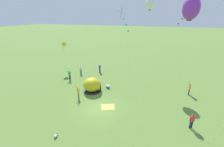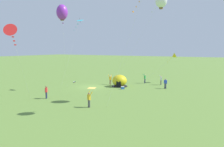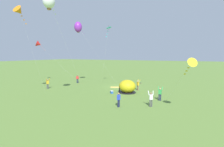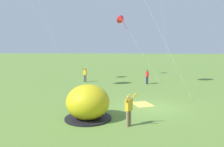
{
  "view_description": "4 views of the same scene",
  "coord_description": "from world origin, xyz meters",
  "px_view_note": "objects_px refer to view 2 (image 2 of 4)",
  "views": [
    {
      "loc": [
        6.5,
        -14.68,
        11.02
      ],
      "look_at": [
        -0.18,
        5.24,
        2.77
      ],
      "focal_mm": 24.0,
      "sensor_mm": 36.0,
      "label": 1
    },
    {
      "loc": [
        31.15,
        21.97,
        6.82
      ],
      "look_at": [
        2.71,
        5.71,
        3.01
      ],
      "focal_mm": 35.0,
      "sensor_mm": 36.0,
      "label": 2
    },
    {
      "loc": [
        -13.24,
        29.94,
        6.15
      ],
      "look_at": [
        1.66,
        0.2,
        2.53
      ],
      "focal_mm": 28.0,
      "sensor_mm": 36.0,
      "label": 3
    },
    {
      "loc": [
        -15.56,
        1.23,
        4.27
      ],
      "look_at": [
        2.32,
        3.1,
        2.15
      ],
      "focal_mm": 35.0,
      "sensor_mm": 36.0,
      "label": 4
    }
  ],
  "objects_px": {
    "kite_yellow": "(174,56)",
    "popup_tent": "(120,81)",
    "person_center_field": "(46,92)",
    "person_flying_kite": "(89,99)",
    "cooler_box": "(123,88)",
    "kite_purple": "(62,12)",
    "kite_red": "(11,32)",
    "person_arms_raised": "(161,80)",
    "kite_white": "(161,0)",
    "person_far_back": "(165,83)",
    "kite_cyan": "(79,23)",
    "toddler_crawling": "(75,82)",
    "person_strolling": "(145,78)",
    "person_watching_sky": "(110,79)"
  },
  "relations": [
    {
      "from": "kite_white",
      "to": "kite_purple",
      "type": "bearing_deg",
      "value": -68.31
    },
    {
      "from": "person_watching_sky",
      "to": "kite_yellow",
      "type": "height_order",
      "value": "kite_yellow"
    },
    {
      "from": "popup_tent",
      "to": "person_far_back",
      "type": "bearing_deg",
      "value": 104.43
    },
    {
      "from": "toddler_crawling",
      "to": "person_strolling",
      "type": "height_order",
      "value": "person_strolling"
    },
    {
      "from": "person_arms_raised",
      "to": "person_far_back",
      "type": "bearing_deg",
      "value": 28.36
    },
    {
      "from": "popup_tent",
      "to": "kite_red",
      "type": "distance_m",
      "value": 21.93
    },
    {
      "from": "toddler_crawling",
      "to": "kite_white",
      "type": "xyz_separation_m",
      "value": [
        6.06,
        19.08,
        12.56
      ]
    },
    {
      "from": "toddler_crawling",
      "to": "person_arms_raised",
      "type": "bearing_deg",
      "value": 111.31
    },
    {
      "from": "person_watching_sky",
      "to": "kite_red",
      "type": "distance_m",
      "value": 22.91
    },
    {
      "from": "kite_yellow",
      "to": "popup_tent",
      "type": "bearing_deg",
      "value": -36.75
    },
    {
      "from": "person_center_field",
      "to": "person_far_back",
      "type": "xyz_separation_m",
      "value": [
        -15.29,
        11.98,
        0.0
      ]
    },
    {
      "from": "person_arms_raised",
      "to": "kite_red",
      "type": "distance_m",
      "value": 27.82
    },
    {
      "from": "person_strolling",
      "to": "person_flying_kite",
      "type": "relative_size",
      "value": 1.0
    },
    {
      "from": "person_far_back",
      "to": "kite_red",
      "type": "height_order",
      "value": "kite_red"
    },
    {
      "from": "toddler_crawling",
      "to": "kite_purple",
      "type": "height_order",
      "value": "kite_purple"
    },
    {
      "from": "person_arms_raised",
      "to": "kite_white",
      "type": "height_order",
      "value": "kite_white"
    },
    {
      "from": "person_flying_kite",
      "to": "popup_tent",
      "type": "bearing_deg",
      "value": -166.33
    },
    {
      "from": "kite_yellow",
      "to": "kite_purple",
      "type": "xyz_separation_m",
      "value": [
        21.06,
        -9.69,
        6.33
      ]
    },
    {
      "from": "kite_red",
      "to": "kite_purple",
      "type": "bearing_deg",
      "value": -168.49
    },
    {
      "from": "cooler_box",
      "to": "person_strolling",
      "type": "height_order",
      "value": "person_strolling"
    },
    {
      "from": "kite_yellow",
      "to": "kite_purple",
      "type": "relative_size",
      "value": 0.48
    },
    {
      "from": "person_center_field",
      "to": "person_flying_kite",
      "type": "bearing_deg",
      "value": 84.53
    },
    {
      "from": "cooler_box",
      "to": "toddler_crawling",
      "type": "bearing_deg",
      "value": -96.25
    },
    {
      "from": "kite_white",
      "to": "person_arms_raised",
      "type": "bearing_deg",
      "value": -164.05
    },
    {
      "from": "popup_tent",
      "to": "toddler_crawling",
      "type": "relative_size",
      "value": 5.09
    },
    {
      "from": "cooler_box",
      "to": "kite_purple",
      "type": "relative_size",
      "value": 0.05
    },
    {
      "from": "kite_red",
      "to": "person_far_back",
      "type": "bearing_deg",
      "value": 159.43
    },
    {
      "from": "person_arms_raised",
      "to": "kite_white",
      "type": "distance_m",
      "value": 17.25
    },
    {
      "from": "kite_purple",
      "to": "cooler_box",
      "type": "bearing_deg",
      "value": 156.11
    },
    {
      "from": "cooler_box",
      "to": "person_center_field",
      "type": "bearing_deg",
      "value": -27.49
    },
    {
      "from": "person_center_field",
      "to": "kite_white",
      "type": "bearing_deg",
      "value": 115.46
    },
    {
      "from": "kite_yellow",
      "to": "cooler_box",
      "type": "bearing_deg",
      "value": -25.38
    },
    {
      "from": "person_center_field",
      "to": "kite_white",
      "type": "height_order",
      "value": "kite_white"
    },
    {
      "from": "person_far_back",
      "to": "kite_yellow",
      "type": "distance_m",
      "value": 8.66
    },
    {
      "from": "person_strolling",
      "to": "kite_red",
      "type": "height_order",
      "value": "kite_red"
    },
    {
      "from": "person_arms_raised",
      "to": "kite_red",
      "type": "relative_size",
      "value": 0.21
    },
    {
      "from": "kite_red",
      "to": "kite_yellow",
      "type": "height_order",
      "value": "kite_red"
    },
    {
      "from": "kite_yellow",
      "to": "kite_white",
      "type": "height_order",
      "value": "kite_white"
    },
    {
      "from": "cooler_box",
      "to": "kite_purple",
      "type": "bearing_deg",
      "value": -23.89
    },
    {
      "from": "person_arms_raised",
      "to": "kite_white",
      "type": "bearing_deg",
      "value": 15.95
    },
    {
      "from": "person_strolling",
      "to": "person_center_field",
      "type": "distance_m",
      "value": 20.21
    },
    {
      "from": "person_far_back",
      "to": "kite_red",
      "type": "xyz_separation_m",
      "value": [
        22.63,
        -8.49,
        7.39
      ]
    },
    {
      "from": "person_arms_raised",
      "to": "cooler_box",
      "type": "bearing_deg",
      "value": -30.28
    },
    {
      "from": "person_strolling",
      "to": "kite_cyan",
      "type": "height_order",
      "value": "kite_cyan"
    },
    {
      "from": "person_far_back",
      "to": "kite_cyan",
      "type": "relative_size",
      "value": 0.15
    },
    {
      "from": "person_strolling",
      "to": "person_arms_raised",
      "type": "bearing_deg",
      "value": 83.57
    },
    {
      "from": "kite_purple",
      "to": "kite_yellow",
      "type": "bearing_deg",
      "value": 155.29
    },
    {
      "from": "popup_tent",
      "to": "kite_white",
      "type": "bearing_deg",
      "value": 54.07
    },
    {
      "from": "kite_purple",
      "to": "person_strolling",
      "type": "bearing_deg",
      "value": 163.29
    },
    {
      "from": "popup_tent",
      "to": "person_arms_raised",
      "type": "relative_size",
      "value": 1.49
    }
  ]
}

